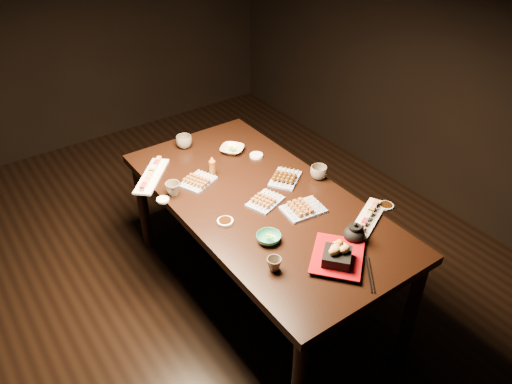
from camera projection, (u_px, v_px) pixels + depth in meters
ground at (217, 299)px, 3.19m from camera, size 5.00×5.00×0.00m
dining_table at (261, 249)px, 3.03m from camera, size 1.34×1.97×0.75m
sushi_platter_near at (369, 216)px, 2.65m from camera, size 0.37×0.25×0.04m
sushi_platter_far at (151, 174)px, 2.98m from camera, size 0.34×0.36×0.05m
yakitori_plate_center at (265, 199)px, 2.77m from camera, size 0.23×0.20×0.05m
yakitori_plate_right at (303, 206)px, 2.71m from camera, size 0.24×0.18×0.06m
yakitori_plate_left at (198, 179)px, 2.93m from camera, size 0.23×0.21×0.05m
tsukune_plate at (285, 176)px, 2.96m from camera, size 0.26×0.24×0.05m
edamame_bowl_green at (269, 238)px, 2.51m from camera, size 0.15×0.15×0.04m
edamame_bowl_cream at (232, 149)px, 3.23m from camera, size 0.21×0.21×0.04m
tempura_tray at (338, 251)px, 2.38m from camera, size 0.38×0.38×0.11m
teacup_near_left at (274, 264)px, 2.33m from camera, size 0.10×0.10×0.07m
teacup_mid_right at (319, 172)px, 2.96m from camera, size 0.13×0.13×0.08m
teacup_far_left at (173, 189)px, 2.83m from camera, size 0.09×0.09×0.08m
teacup_far_right at (184, 142)px, 3.26m from camera, size 0.14×0.14×0.08m
teapot at (354, 232)px, 2.49m from camera, size 0.14×0.14×0.11m
condiment_bottle at (212, 166)px, 2.99m from camera, size 0.06×0.06×0.12m
sauce_dish_west at (225, 222)px, 2.63m from camera, size 0.09×0.09×0.02m
sauce_dish_east at (256, 155)px, 3.19m from camera, size 0.11×0.11×0.01m
sauce_dish_se at (386, 206)px, 2.75m from camera, size 0.10×0.10×0.01m
sauce_dish_nw at (163, 200)px, 2.80m from camera, size 0.10×0.10×0.01m
chopsticks_near at (370, 274)px, 2.32m from camera, size 0.17×0.20×0.01m
chopsticks_se at (383, 212)px, 2.71m from camera, size 0.22×0.05×0.01m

